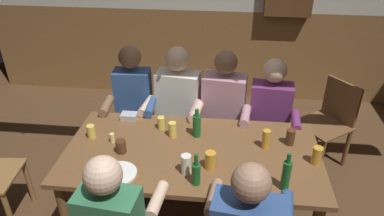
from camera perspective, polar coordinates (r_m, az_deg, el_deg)
The scene contains 22 objects.
back_wall_wainscot at distance 4.94m, azimuth 3.04°, elevation 8.62°, with size 6.04×0.12×1.19m, color brown.
dining_table at distance 2.83m, azimuth -0.02°, elevation -8.22°, with size 1.96×0.99×0.72m.
person_0 at distance 3.51m, azimuth -9.46°, elevation 0.51°, with size 0.50×0.51×1.26m.
person_1 at distance 3.43m, azimuth -2.49°, elevation 0.43°, with size 0.58×0.54×1.27m.
person_2 at distance 3.40m, azimuth 4.88°, elevation -0.28°, with size 0.57×0.56×1.24m.
person_3 at distance 3.43m, azimuth 12.29°, elevation -1.05°, with size 0.54×0.53×1.19m.
chair_empty_near_left at distance 3.87m, azimuth 21.00°, elevation -1.94°, with size 0.62×0.62×0.88m.
table_candle at distance 2.92m, azimuth -12.57°, elevation -4.68°, with size 0.04×0.04×0.08m, color #F9E08C.
condiment_caddy at distance 3.21m, azimuth -9.96°, elevation -1.28°, with size 0.14×0.10×0.05m, color #B2B7BC.
plate_0 at distance 2.61m, azimuth -11.66°, elevation -10.17°, with size 0.26×0.26×0.01m, color white.
bottle_0 at distance 2.46m, azimuth 14.75°, elevation -10.22°, with size 0.06×0.06×0.29m.
bottle_1 at distance 2.90m, azimuth 0.76°, elevation -2.72°, with size 0.07×0.07×0.25m.
bottle_2 at distance 2.43m, azimuth 0.66°, elevation -10.27°, with size 0.06×0.06×0.24m.
pint_glass_0 at distance 2.83m, azimuth 11.69°, elevation -4.87°, with size 0.06×0.06×0.16m, color gold.
pint_glass_1 at distance 3.02m, azimuth -4.93°, elevation -2.39°, with size 0.06×0.06×0.11m, color #E5C64C.
pint_glass_2 at distance 2.79m, azimuth -11.23°, elevation -6.02°, with size 0.08×0.08×0.11m, color #4C2D19.
pint_glass_3 at distance 2.77m, azimuth 19.27°, elevation -7.19°, with size 0.07×0.07×0.14m, color gold.
pint_glass_4 at distance 3.01m, azimuth -15.75°, elevation -3.64°, with size 0.06×0.06×0.11m, color #E5C64C.
pint_glass_5 at distance 2.53m, azimuth -0.94°, elevation -8.96°, with size 0.07×0.07×0.15m, color white.
pint_glass_6 at distance 2.92m, azimuth 15.38°, elevation -4.48°, with size 0.07×0.07×0.13m, color #4C2D19.
pint_glass_7 at distance 2.58m, azimuth 2.94°, elevation -8.32°, with size 0.08×0.08×0.13m, color gold.
pint_glass_8 at distance 2.91m, azimuth -3.13°, elevation -3.44°, with size 0.06×0.06×0.13m, color #E5C64C.
Camera 1 is at (0.24, -2.17, 2.39)m, focal length 33.52 mm.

